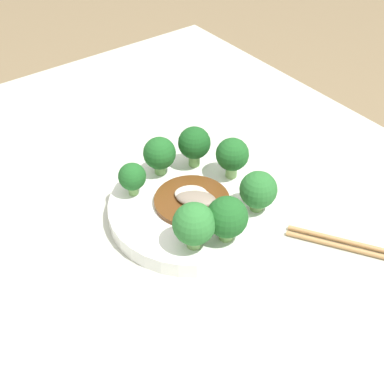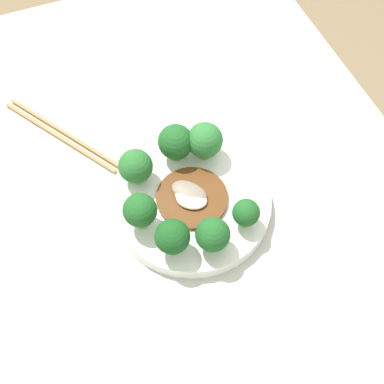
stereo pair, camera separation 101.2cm
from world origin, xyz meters
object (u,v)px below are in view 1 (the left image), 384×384
broccoli_northwest (194,144)px  broccoli_southwest (132,177)px  broccoli_east (227,218)px  stirfry_center (193,199)px  plate (192,209)px  broccoli_northeast (258,190)px  broccoli_north (232,155)px  broccoli_west (160,154)px  broccoli_southeast (194,224)px  chopsticks (377,252)px

broccoli_northwest → broccoli_southwest: bearing=-88.7°
broccoli_east → stirfry_center: broccoli_east is taller
plate → broccoli_northeast: broccoli_northeast is taller
plate → broccoli_northeast: 0.10m
broccoli_northeast → stirfry_center: bearing=-135.3°
broccoli_northwest → broccoli_east: bearing=-22.1°
broccoli_northeast → broccoli_north: broccoli_north is taller
broccoli_north → broccoli_east: size_ratio=1.00×
broccoli_northeast → broccoli_north: size_ratio=0.93×
broccoli_northeast → broccoli_southwest: (-0.13, -0.12, -0.00)m
plate → broccoli_north: bearing=99.2°
stirfry_center → broccoli_west: bearing=179.1°
broccoli_southwest → broccoli_southeast: broccoli_southeast is taller
broccoli_northeast → broccoli_southeast: (0.00, -0.11, 0.00)m
broccoli_west → stirfry_center: size_ratio=0.56×
broccoli_northwest → chopsticks: 0.31m
plate → stirfry_center: stirfry_center is taller
broccoli_northwest → broccoli_northeast: (0.14, 0.01, -0.01)m
stirfry_center → broccoli_northeast: bearing=44.7°
broccoli_northeast → broccoli_southwest: size_ratio=1.19×
plate → stirfry_center: size_ratio=2.21×
broccoli_west → chopsticks: broccoli_west is taller
broccoli_west → broccoli_north: 0.11m
broccoli_west → broccoli_southeast: size_ratio=0.92×
broccoli_northeast → broccoli_southeast: broccoli_southeast is taller
broccoli_east → stirfry_center: bearing=174.8°
broccoli_southeast → broccoli_east: bearing=71.3°
plate → broccoli_east: (0.08, -0.01, 0.05)m
broccoli_southwest → broccoli_west: 0.06m
broccoli_east → broccoli_northwest: bearing=157.9°
plate → chopsticks: size_ratio=1.12×
broccoli_west → stirfry_center: (0.09, -0.00, -0.03)m
broccoli_northeast → broccoli_northwest: bearing=-176.2°
broccoli_northwest → stirfry_center: size_ratio=0.61×
broccoli_east → broccoli_southeast: 0.05m
broccoli_southeast → broccoli_northeast: bearing=92.4°
broccoli_southwest → broccoli_north: (0.05, 0.14, 0.01)m
broccoli_east → broccoli_southeast: bearing=-108.7°
broccoli_southwest → chopsticks: (0.28, 0.21, -0.05)m
broccoli_northeast → broccoli_east: bearing=-75.0°
broccoli_northeast → broccoli_southwest: broccoli_northeast is taller
broccoli_northwest → broccoli_north: 0.06m
plate → broccoli_northeast: size_ratio=3.94×
plate → chopsticks: bearing=35.9°
broccoli_northwest → broccoli_east: size_ratio=1.02×
broccoli_southeast → stirfry_center: (-0.07, 0.05, -0.03)m
plate → broccoli_southwest: size_ratio=4.68×
broccoli_southwest → chopsticks: size_ratio=0.24×
broccoli_east → broccoli_north: bearing=137.2°
broccoli_northwest → broccoli_southeast: size_ratio=0.99×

